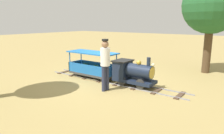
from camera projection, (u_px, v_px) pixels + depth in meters
ground_plane at (107, 81)px, 7.71m from camera, size 60.00×60.00×0.00m
track at (111, 81)px, 7.59m from camera, size 0.73×5.70×0.04m
locomotive at (132, 72)px, 6.99m from camera, size 0.69×1.45×1.00m
passenger_car at (93, 67)px, 8.02m from camera, size 0.79×2.00×0.97m
conductor_person at (105, 61)px, 6.44m from camera, size 0.30×0.30×1.62m
oak_tree_near at (212, 6)px, 8.39m from camera, size 2.32×2.32×3.94m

